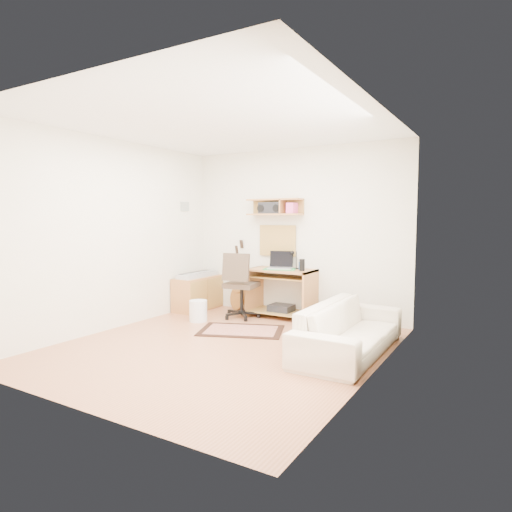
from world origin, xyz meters
The scene contains 22 objects.
floor centered at (0.00, 0.00, -0.01)m, with size 3.60×4.00×0.01m, color #BA754D.
ceiling centered at (0.00, 0.00, 2.60)m, with size 3.60×4.00×0.01m, color white.
back_wall centered at (0.00, 2.00, 1.30)m, with size 3.60×0.01×2.60m, color white.
left_wall centered at (-1.80, 0.00, 1.30)m, with size 0.01×4.00×2.60m, color white.
right_wall centered at (1.80, 0.00, 1.30)m, with size 0.01×4.00×2.60m, color white.
wall_shelf centered at (-0.30, 1.88, 1.70)m, with size 0.90×0.25×0.26m, color #BB7B42.
cork_board centered at (-0.30, 1.98, 1.17)m, with size 0.64×0.03×0.49m, color #AE7D57.
wall_photo centered at (-1.79, 1.50, 1.72)m, with size 0.02×0.20×0.15m, color #4C8CBF.
desk centered at (-0.10, 1.73, 0.38)m, with size 1.00×0.55×0.75m, color #BB7B42, non-canonical shape.
laptop centered at (-0.11, 1.71, 0.89)m, with size 0.36×0.36×0.28m, color silver, non-canonical shape.
speaker centered at (0.27, 1.68, 0.84)m, with size 0.08×0.08×0.18m, color black.
desk_lamp centered at (0.09, 1.87, 0.89)m, with size 0.09×0.09×0.28m, color black, non-canonical shape.
pencil_cup centered at (0.19, 1.83, 0.81)m, with size 0.08×0.08×0.11m, color #325B97.
boombox centered at (-0.36, 1.87, 1.68)m, with size 0.37×0.17×0.19m, color black.
rug centered at (-0.20, 0.73, 0.01)m, with size 1.11×0.74×0.01m, color tan.
task_chair centered at (-0.61, 1.40, 0.51)m, with size 0.52×0.52×1.02m, color #3B2F23, non-canonical shape.
cabinet centered at (-1.58, 1.55, 0.28)m, with size 0.40×0.90×0.55m, color #BB7B42.
music_keyboard centered at (-1.58, 1.55, 0.59)m, with size 0.25×0.81×0.07m, color #B2B5BA.
guitar centered at (-0.98, 1.86, 0.59)m, with size 0.31×0.20×1.17m, color #A76D33, non-canonical shape.
waste_basket centered at (-1.04, 0.88, 0.16)m, with size 0.26×0.26×0.31m, color white.
printer centered at (0.74, 1.79, 0.09)m, with size 0.49×0.38×0.19m, color #A5A8AA.
sofa centered at (1.38, 0.55, 0.37)m, with size 1.91×0.56×0.75m, color beige.
Camera 1 is at (2.94, -4.18, 1.53)m, focal length 30.70 mm.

